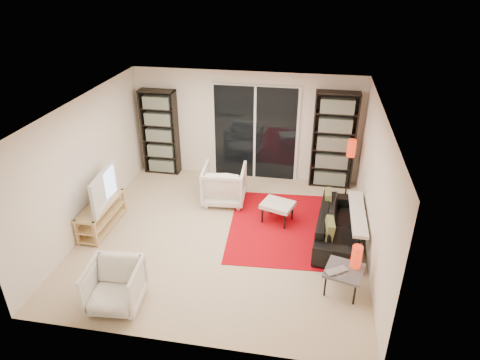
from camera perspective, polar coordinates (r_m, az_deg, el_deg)
name	(u,v)px	position (r m, az deg, el deg)	size (l,w,h in m)	color
floor	(224,235)	(7.84, -2.20, -7.35)	(5.00, 5.00, 0.00)	beige
wall_back	(246,126)	(9.48, 0.84, 7.25)	(5.00, 0.02, 2.40)	white
wall_front	(178,271)	(5.20, -8.31, -11.91)	(5.00, 0.02, 2.40)	white
wall_left	(85,165)	(8.10, -19.94, 1.86)	(0.02, 5.00, 2.40)	white
wall_right	(375,189)	(7.17, 17.57, -1.12)	(0.02, 5.00, 2.40)	white
ceiling	(221,108)	(6.77, -2.56, 9.58)	(5.00, 5.00, 0.02)	white
sliding_door	(255,133)	(9.47, 2.00, 6.24)	(1.92, 0.08, 2.16)	white
bookshelf_left	(160,132)	(9.89, -10.61, 6.25)	(0.80, 0.30, 1.95)	black
bookshelf_right	(334,141)	(9.28, 12.37, 5.15)	(0.90, 0.30, 2.10)	black
tv_stand	(102,215)	(8.32, -17.96, -4.46)	(0.41, 1.27, 0.50)	tan
tv	(98,188)	(8.04, -18.41, -1.02)	(1.15, 0.15, 0.66)	black
rug	(279,226)	(8.10, 5.26, -6.17)	(1.83, 2.47, 0.01)	#B6040E
sofa	(340,225)	(7.80, 13.20, -5.86)	(1.94, 0.76, 0.57)	black
armchair_back	(224,184)	(8.70, -2.12, -0.55)	(0.84, 0.86, 0.78)	silver
armchair_front	(115,286)	(6.49, -16.36, -13.36)	(0.74, 0.76, 0.69)	silver
ottoman	(278,206)	(8.07, 5.05, -3.42)	(0.69, 0.62, 0.40)	silver
side_table	(344,272)	(6.64, 13.72, -11.80)	(0.66, 0.66, 0.40)	#4E4E53
laptop	(338,273)	(6.51, 12.98, -11.96)	(0.34, 0.22, 0.03)	silver
table_lamp	(357,257)	(6.61, 15.28, -9.82)	(0.16, 0.16, 0.35)	red
floor_lamp	(351,155)	(8.87, 14.54, 3.29)	(0.19, 0.19, 1.29)	black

